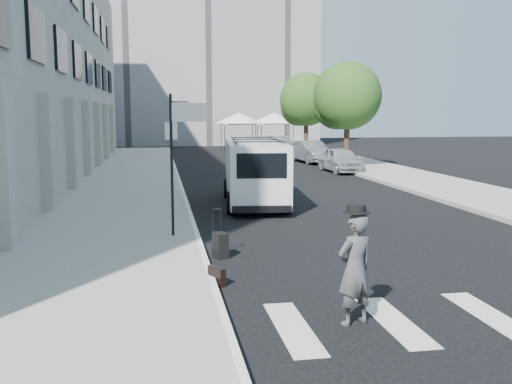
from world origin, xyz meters
name	(u,v)px	position (x,y,z in m)	size (l,w,h in m)	color
ground	(306,271)	(0.00, 0.00, 0.00)	(120.00, 120.00, 0.00)	black
sidewalk_left	(130,180)	(-4.25, 16.00, 0.07)	(4.50, 48.00, 0.15)	gray
sidewalk_right	(369,168)	(9.00, 20.00, 0.07)	(4.00, 56.00, 0.15)	gray
building_far	(203,22)	(2.00, 50.00, 12.50)	(22.00, 12.00, 25.00)	slate
sign_pole	(181,135)	(-2.36, 3.20, 2.65)	(1.03, 0.07, 3.50)	black
tree_near	(345,99)	(7.50, 20.15, 3.97)	(3.80, 3.83, 6.03)	black
tree_far	(304,102)	(7.50, 29.15, 3.97)	(3.80, 3.83, 6.03)	black
tent_left	(239,118)	(4.00, 38.00, 2.71)	(4.00, 4.00, 3.20)	black
tent_right	(274,118)	(7.20, 38.50, 2.71)	(4.00, 4.00, 3.20)	black
businessman	(355,269)	(-0.05, -3.00, 0.86)	(0.63, 0.41, 1.72)	#3E3F41
briefcase	(217,276)	(-1.90, -0.65, 0.17)	(0.12, 0.44, 0.34)	black
suitcase	(220,245)	(-1.61, 1.34, 0.29)	(0.35, 0.44, 1.08)	black
cargo_van	(255,172)	(0.38, 8.55, 1.14)	(2.44, 5.93, 2.19)	silver
parked_car_a	(340,160)	(6.80, 18.60, 0.68)	(1.60, 3.97, 1.35)	#ABAEB4
parked_car_b	(311,152)	(6.74, 24.48, 0.70)	(1.48, 4.25, 1.40)	#525559
parked_car_c	(280,147)	(5.58, 28.47, 0.77)	(2.17, 5.34, 1.55)	#A3A6AB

